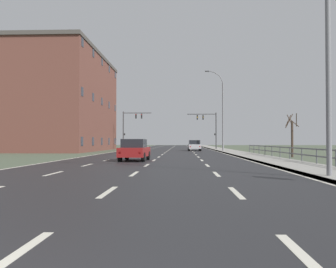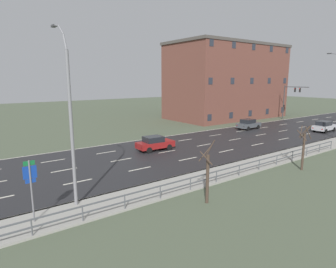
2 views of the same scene
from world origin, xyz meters
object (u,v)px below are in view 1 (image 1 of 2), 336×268
Objects in this scene: street_lamp_foreground at (324,38)px; brick_building at (62,103)px; traffic_signal_left at (130,124)px; car_distant at (135,150)px; street_lamp_midground at (222,112)px; car_far_right at (194,145)px; traffic_signal_right at (209,124)px; car_far_left at (133,146)px.

brick_building reaches higher than street_lamp_foreground.
car_distant is at bearing -81.05° from traffic_signal_left.
street_lamp_midground is 2.67× the size of car_far_right.
brick_building is (-9.24, -7.45, 2.80)m from traffic_signal_left.
street_lamp_foreground is at bearing -89.10° from traffic_signal_right.
traffic_signal_left is at bearing 38.88° from brick_building.
car_far_left is (2.66, -15.11, -3.61)m from traffic_signal_left.
traffic_signal_right is (-0.74, 12.67, -1.07)m from street_lamp_midground.
traffic_signal_right is at bearing 3.78° from traffic_signal_left.
car_far_left is 15.53m from brick_building.
street_lamp_foreground is at bearing -71.94° from car_far_left.
traffic_signal_right is 24.36m from brick_building.
car_far_right and car_far_left have the same top height.
brick_building is at bearing 120.55° from car_distant.
brick_building is at bearing -159.83° from traffic_signal_right.
car_far_left is (-2.75, 19.23, 0.00)m from car_distant.
street_lamp_midground is 24.64m from car_distant.
traffic_signal_left is 15.76m from car_far_left.
brick_building is (-11.89, 7.66, 6.41)m from car_far_left.
street_lamp_foreground is 33.26m from car_far_left.
street_lamp_midground is 2.64× the size of car_far_left.
street_lamp_foreground is 2.64× the size of car_far_right.
street_lamp_midground is at bearing 13.65° from car_far_left.
car_far_right is 0.17× the size of brick_building.
brick_building reaches higher than traffic_signal_left.
street_lamp_midground reaches higher than car_distant.
traffic_signal_right reaches higher than car_far_left.
car_far_right is at bearing 95.33° from street_lamp_foreground.
car_far_left is at bearing 100.12° from car_distant.
car_far_right is at bearing -1.01° from brick_building.
car_distant is at bearing 127.09° from street_lamp_foreground.
street_lamp_midground is 1.70× the size of traffic_signal_left.
traffic_signal_right is at bearing 93.33° from street_lamp_midground.
car_distant is (-8.80, -22.56, -4.58)m from street_lamp_midground.
car_far_right is (-2.82, -8.69, -3.51)m from traffic_signal_right.
street_lamp_midground is at bearing 70.67° from car_distant.
brick_building reaches higher than street_lamp_midground.
street_lamp_midground is at bearing -86.67° from traffic_signal_right.
car_far_right is 10.83m from car_far_left.
brick_building is at bearing 178.32° from car_far_right.
street_lamp_midground is at bearing -48.84° from car_far_right.
car_far_left is at bearing -80.03° from traffic_signal_left.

